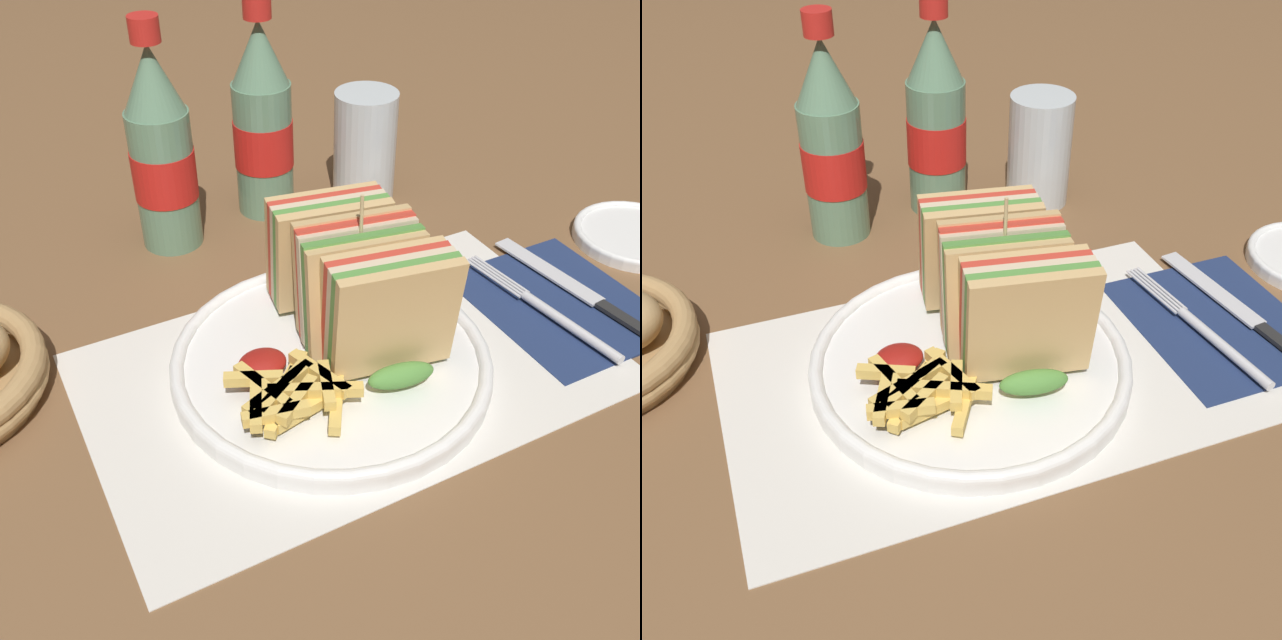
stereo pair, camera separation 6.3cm
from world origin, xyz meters
The scene contains 13 objects.
ground_plane centered at (0.00, 0.00, 0.00)m, with size 4.00×4.00×0.00m, color brown.
placemat centered at (0.00, -0.02, 0.00)m, with size 0.44×0.27×0.00m.
plate_main centered at (-0.02, -0.02, 0.01)m, with size 0.27×0.27×0.02m.
club_sandwich centered at (0.02, 0.00, 0.07)m, with size 0.11×0.19×0.13m.
fries_pile centered at (-0.07, -0.06, 0.03)m, with size 0.10×0.09×0.02m.
ketchup_blob centered at (-0.07, -0.01, 0.03)m, with size 0.04×0.03×0.01m.
napkin centered at (0.22, -0.04, 0.00)m, with size 0.15×0.18×0.00m.
fork centered at (0.20, -0.05, 0.01)m, with size 0.03×0.19×0.01m.
knife centered at (0.25, -0.04, 0.01)m, with size 0.04×0.21×0.00m.
coke_bottle_near centered at (-0.07, 0.24, 0.10)m, with size 0.06×0.06×0.23m.
coke_bottle_far centered at (0.05, 0.26, 0.10)m, with size 0.06×0.06×0.23m.
glass_near centered at (0.16, 0.23, 0.05)m, with size 0.07×0.07×0.12m.
side_saucer centered at (0.37, 0.01, 0.01)m, with size 0.13×0.13×0.01m.
Camera 1 is at (-0.24, -0.43, 0.43)m, focal length 42.00 mm.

